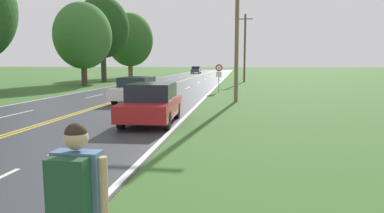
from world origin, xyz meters
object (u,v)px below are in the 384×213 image
object	(u,v)px
traffic_sign	(219,71)
tree_left_verge	(130,40)
car_dark_grey_sedan_mid_near	(196,70)
car_white_sedan_approaching	(136,89)
car_red_sedan_nearest	(152,103)
hitchhiker_person	(76,194)
tree_far_back	(83,36)
tree_mid_treeline	(102,27)

from	to	relation	value
traffic_sign	tree_left_verge	xyz separation A→B (m)	(-15.60, 25.15, 4.28)
tree_left_verge	car_dark_grey_sedan_mid_near	size ratio (longest dim) A/B	2.28
tree_left_verge	car_white_sedan_approaching	size ratio (longest dim) A/B	2.22
traffic_sign	car_red_sedan_nearest	world-z (taller)	traffic_sign
hitchhiker_person	car_dark_grey_sedan_mid_near	bearing A→B (deg)	7.09
traffic_sign	tree_left_verge	bearing A→B (deg)	121.81
traffic_sign	tree_left_verge	world-z (taller)	tree_left_verge
car_red_sedan_nearest	traffic_sign	bearing A→B (deg)	170.48
tree_left_verge	tree_far_back	size ratio (longest dim) A/B	1.19
traffic_sign	tree_mid_treeline	world-z (taller)	tree_mid_treeline
tree_mid_treeline	car_white_sedan_approaching	bearing A→B (deg)	-62.98
hitchhiker_person	traffic_sign	size ratio (longest dim) A/B	0.79
car_red_sedan_nearest	tree_mid_treeline	bearing A→B (deg)	-157.01
hitchhiker_person	car_white_sedan_approaching	world-z (taller)	hitchhiker_person
traffic_sign	car_dark_grey_sedan_mid_near	size ratio (longest dim) A/B	0.51
traffic_sign	car_red_sedan_nearest	size ratio (longest dim) A/B	0.54
car_white_sedan_approaching	car_dark_grey_sedan_mid_near	world-z (taller)	car_dark_grey_sedan_mid_near
car_white_sedan_approaching	car_dark_grey_sedan_mid_near	size ratio (longest dim) A/B	1.03
tree_mid_treeline	car_white_sedan_approaching	xyz separation A→B (m)	(10.46, -20.50, -5.88)
traffic_sign	car_white_sedan_approaching	xyz separation A→B (m)	(-4.57, -7.69, -0.93)
traffic_sign	tree_mid_treeline	bearing A→B (deg)	139.55
car_red_sedan_nearest	car_white_sedan_approaching	xyz separation A→B (m)	(-2.79, 7.08, -0.02)
car_red_sedan_nearest	car_dark_grey_sedan_mid_near	size ratio (longest dim) A/B	0.95
tree_mid_treeline	car_red_sedan_nearest	world-z (taller)	tree_mid_treeline
tree_left_verge	tree_mid_treeline	distance (m)	12.38
hitchhiker_person	tree_left_verge	size ratio (longest dim) A/B	0.18
traffic_sign	tree_far_back	distance (m)	16.13
traffic_sign	tree_mid_treeline	size ratio (longest dim) A/B	0.22
tree_far_back	car_dark_grey_sedan_mid_near	distance (m)	42.75
car_dark_grey_sedan_mid_near	tree_left_verge	bearing A→B (deg)	161.54
car_white_sedan_approaching	car_dark_grey_sedan_mid_near	bearing A→B (deg)	-175.95
tree_far_back	car_dark_grey_sedan_mid_near	bearing A→B (deg)	81.17
hitchhiker_person	tree_left_verge	xyz separation A→B (m)	(-15.69, 50.00, 4.89)
traffic_sign	car_dark_grey_sedan_mid_near	world-z (taller)	traffic_sign
car_red_sedan_nearest	car_dark_grey_sedan_mid_near	distance (m)	63.32
traffic_sign	tree_mid_treeline	distance (m)	20.35
hitchhiker_person	tree_far_back	xyz separation A→B (m)	(-14.57, 31.07, 4.05)
tree_mid_treeline	car_red_sedan_nearest	bearing A→B (deg)	-64.34
tree_left_verge	car_dark_grey_sedan_mid_near	bearing A→B (deg)	71.67
hitchhiker_person	tree_mid_treeline	bearing A→B (deg)	22.68
traffic_sign	car_white_sedan_approaching	distance (m)	9.00
car_white_sedan_approaching	car_dark_grey_sedan_mid_near	xyz separation A→B (m)	(-3.39, 55.94, 0.04)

